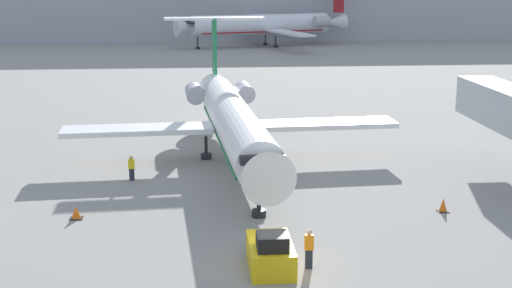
{
  "coord_description": "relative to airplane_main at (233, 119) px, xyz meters",
  "views": [
    {
      "loc": [
        -3.53,
        -29.88,
        12.98
      ],
      "look_at": [
        0.0,
        11.64,
        3.08
      ],
      "focal_mm": 50.0,
      "sensor_mm": 36.0,
      "label": 1
    }
  ],
  "objects": [
    {
      "name": "worker_by_wing",
      "position": [
        -6.8,
        -4.39,
        -2.25
      ],
      "size": [
        0.4,
        0.24,
        1.65
      ],
      "color": "#232838",
      "rests_on": "ground"
    },
    {
      "name": "airplane_main",
      "position": [
        0.0,
        0.0,
        0.0
      ],
      "size": [
        23.96,
        30.26,
        9.42
      ],
      "color": "white",
      "rests_on": "ground"
    },
    {
      "name": "traffic_cone_right",
      "position": [
        11.19,
        -12.19,
        -2.74
      ],
      "size": [
        0.61,
        0.61,
        0.78
      ],
      "color": "black",
      "rests_on": "ground"
    },
    {
      "name": "pushback_tug",
      "position": [
        0.67,
        -19.23,
        -2.39
      ],
      "size": [
        1.97,
        3.73,
        1.91
      ],
      "color": "yellow",
      "rests_on": "ground"
    },
    {
      "name": "airplane_parked_far_left",
      "position": [
        10.53,
        83.83,
        0.91
      ],
      "size": [
        33.81,
        33.45,
        11.02
      ],
      "color": "silver",
      "rests_on": "ground"
    },
    {
      "name": "traffic_cone_left",
      "position": [
        -9.22,
        -11.65,
        -2.77
      ],
      "size": [
        0.69,
        0.69,
        0.71
      ],
      "color": "black",
      "rests_on": "ground"
    },
    {
      "name": "ground_plane",
      "position": [
        0.99,
        -19.45,
        -3.11
      ],
      "size": [
        600.0,
        600.0,
        0.0
      ],
      "primitive_type": "plane",
      "color": "gray"
    },
    {
      "name": "worker_near_tug",
      "position": [
        2.4,
        -19.44,
        -2.11
      ],
      "size": [
        0.4,
        0.26,
        1.87
      ],
      "color": "#232838",
      "rests_on": "ground"
    },
    {
      "name": "terminal_building",
      "position": [
        0.99,
        100.55,
        4.87
      ],
      "size": [
        180.0,
        16.8,
        15.91
      ],
      "color": "#9EA3AD",
      "rests_on": "ground"
    }
  ]
}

